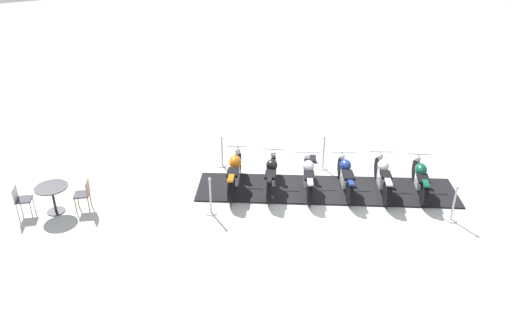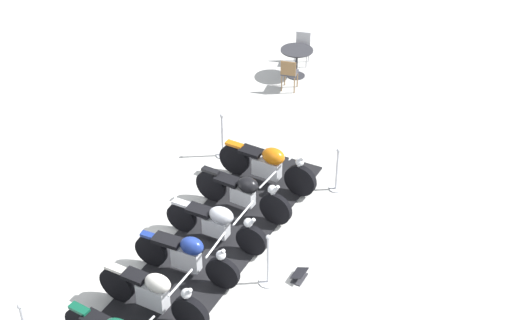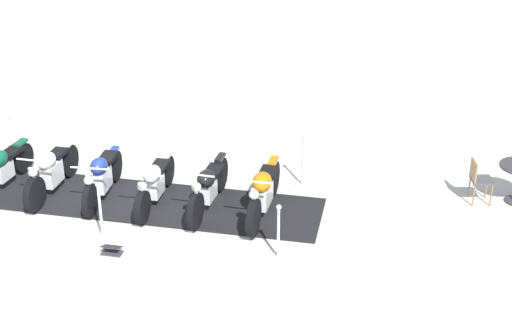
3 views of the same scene
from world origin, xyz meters
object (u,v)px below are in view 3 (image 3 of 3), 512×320
Objects in this scene: motorcycle_black at (208,187)px; stanchion_left_front at (13,144)px; motorcycle_forest at (1,167)px; motorcycle_copper at (263,191)px; stanchion_right_mid at (101,220)px; cafe_chair_across_table at (479,178)px; stanchion_right_rear at (278,239)px; motorcycle_navy at (102,176)px; info_placard at (112,250)px; motorcycle_cream at (51,171)px; stanchion_left_rear at (302,169)px; motorcycle_chrome at (154,183)px.

motorcycle_black is 5.05m from stanchion_left_front.
motorcycle_forest is 5.39m from motorcycle_copper.
cafe_chair_across_table is at bearing -11.06° from stanchion_right_mid.
stanchion_left_front is (-3.83, 5.89, -0.05)m from stanchion_right_rear.
motorcycle_forest is 9.49m from cafe_chair_across_table.
motorcycle_black reaches higher than cafe_chair_across_table.
stanchion_right_mid is at bearing 67.43° from motorcycle_forest.
stanchion_left_front is 9.92m from cafe_chair_across_table.
stanchion_left_front reaches higher than motorcycle_navy.
info_placard is at bearing -86.21° from stanchion_right_mid.
stanchion_right_rear is (-0.31, -1.43, -0.16)m from motorcycle_copper.
stanchion_right_mid is at bearing -61.18° from motorcycle_copper.
motorcycle_cream is 2.14× the size of cafe_chair_across_table.
info_placard is at bearing -49.93° from motorcycle_copper.
motorcycle_black is (2.69, -1.79, -0.00)m from motorcycle_cream.
stanchion_left_rear reaches higher than motorcycle_forest.
motorcycle_chrome is at bearing -87.00° from motorcycle_black.
motorcycle_cream is 1.00× the size of motorcycle_chrome.
motorcycle_navy is 3.23m from motorcycle_copper.
stanchion_right_mid is (-2.69, 1.78, -0.01)m from stanchion_right_rear.
motorcycle_cream is 2.16m from motorcycle_chrome.
stanchion_right_rear is 2.51× the size of info_placard.
stanchion_left_rear is 1.08× the size of stanchion_left_front.
stanchion_right_mid is at bearing 17.94° from motorcycle_navy.
motorcycle_copper reaches higher than motorcycle_navy.
motorcycle_black is at bearing 6.66° from stanchion_right_mid.
stanchion_right_mid reaches higher than motorcycle_copper.
stanchion_right_mid is 4.26m from stanchion_left_front.
motorcycle_copper reaches higher than motorcycle_chrome.
motorcycle_forest is 0.91× the size of motorcycle_chrome.
motorcycle_cream reaches higher than info_placard.
info_placard is (-2.65, 1.20, -0.31)m from stanchion_right_rear.
motorcycle_navy is 2.09m from info_placard.
stanchion_right_rear is at bearing -33.59° from stanchion_right_mid.
motorcycle_black is 1.08m from motorcycle_copper.
motorcycle_navy is 4.02m from stanchion_left_rear.
motorcycle_chrome is at bearing -88.13° from motorcycle_copper.
motorcycle_black is 4.46× the size of info_placard.
motorcycle_black is at bearing -176.05° from cafe_chair_across_table.
motorcycle_black reaches higher than motorcycle_chrome.
stanchion_left_rear reaches higher than motorcycle_chrome.
motorcycle_chrome is 1.82× the size of stanchion_right_rear.
motorcycle_cream is (0.90, -0.60, 0.01)m from motorcycle_forest.
motorcycle_cream is 4.31m from motorcycle_copper.
stanchion_left_front is at bearing -155.33° from motorcycle_forest.
motorcycle_cream is 1.68× the size of stanchion_right_mid.
stanchion_right_mid is (-0.31, -1.43, -0.15)m from motorcycle_navy.
stanchion_right_mid is at bearing -52.62° from info_placard.
stanchion_left_rear is 3.47m from cafe_chair_across_table.
motorcycle_cream reaches higher than motorcycle_chrome.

